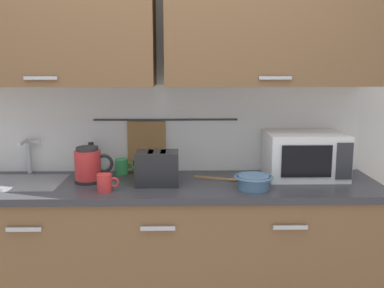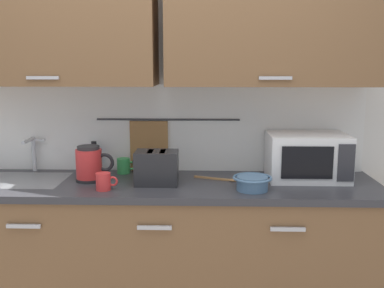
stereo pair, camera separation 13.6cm
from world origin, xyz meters
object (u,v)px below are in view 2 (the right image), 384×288
Objects in this scene: mug_by_kettle at (104,182)px; electric_kettle at (90,164)px; dish_soap_bottle at (94,159)px; wooden_spoon at (221,179)px; mixing_bowl at (252,182)px; mug_near_sink at (124,166)px; microwave at (307,156)px; toaster at (157,167)px.

electric_kettle is at bearing 123.14° from mug_by_kettle.
wooden_spoon is at bearing -12.58° from dish_soap_bottle.
electric_kettle reaches higher than mug_by_kettle.
mixing_bowl is 0.26m from wooden_spoon.
mug_near_sink is at bearing -8.76° from dish_soap_bottle.
mixing_bowl reaches higher than wooden_spoon.
mug_by_kettle reaches higher than mixing_bowl.
electric_kettle reaches higher than dish_soap_bottle.
mug_near_sink is 0.38m from mug_by_kettle.
wooden_spoon is (-0.51, -0.05, -0.13)m from microwave.
mug_near_sink is 0.62m from wooden_spoon.
toaster reaches higher than mixing_bowl.
dish_soap_bottle is 0.82m from wooden_spoon.
wooden_spoon is at bearing 19.73° from mug_by_kettle.
mixing_bowl is at bearing -143.23° from microwave.
mixing_bowl is at bearing 1.72° from mug_by_kettle.
mug_near_sink is at bearing 175.06° from microwave.
toaster is (-0.53, 0.11, 0.05)m from mixing_bowl.
microwave is at bearing 36.77° from mixing_bowl.
dish_soap_bottle is 1.03m from mixing_bowl.
dish_soap_bottle is 1.63× the size of mug_near_sink.
mug_by_kettle is (-0.04, -0.38, 0.00)m from mug_near_sink.
electric_kettle is 1.16× the size of dish_soap_bottle.
mixing_bowl is at bearing -24.93° from mug_near_sink.
wooden_spoon is (0.77, 0.04, -0.10)m from electric_kettle.
microwave is at bearing 4.18° from electric_kettle.
microwave is at bearing 5.86° from wooden_spoon.
electric_kettle is 0.22m from dish_soap_bottle.
wooden_spoon is (0.80, -0.18, -0.08)m from dish_soap_bottle.
dish_soap_bottle is at bearing 110.29° from mug_by_kettle.
dish_soap_bottle is at bearing 174.50° from microwave.
mug_by_kettle is (0.15, -0.41, -0.04)m from dish_soap_bottle.
mug_near_sink is 0.47× the size of toaster.
dish_soap_bottle is at bearing 147.19° from toaster.
electric_kettle is at bearing 172.16° from toaster.
electric_kettle reaches higher than toaster.
wooden_spoon is at bearing 3.07° from electric_kettle.
mixing_bowl is 0.80× the size of wooden_spoon.
mug_near_sink and mug_by_kettle have the same top height.
electric_kettle is 0.85× the size of wooden_spoon.
electric_kettle is at bearing 169.87° from mixing_bowl.
mug_near_sink is at bearing 155.07° from mixing_bowl.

